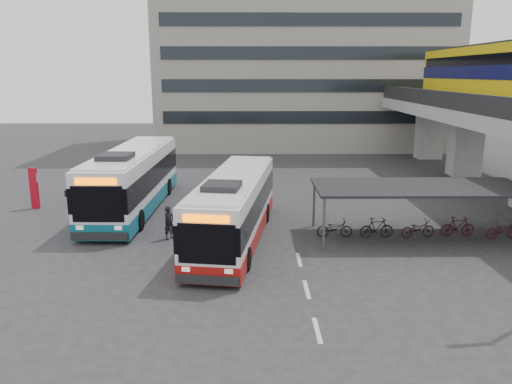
{
  "coord_description": "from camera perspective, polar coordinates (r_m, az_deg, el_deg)",
  "views": [
    {
      "loc": [
        0.46,
        -19.99,
        7.75
      ],
      "look_at": [
        0.71,
        4.11,
        2.0
      ],
      "focal_mm": 35.0,
      "sensor_mm": 36.0,
      "label": 1
    }
  ],
  "objects": [
    {
      "name": "bike_shelter",
      "position": [
        25.14,
        18.1,
        -1.61
      ],
      "size": [
        10.0,
        4.0,
        2.54
      ],
      "color": "#595B60",
      "rests_on": "ground"
    },
    {
      "name": "viaduct",
      "position": [
        37.19,
        26.23,
        9.73
      ],
      "size": [
        8.0,
        32.0,
        9.68
      ],
      "color": "gray",
      "rests_on": "ground"
    },
    {
      "name": "bus_teal",
      "position": [
        29.71,
        -13.84,
        1.37
      ],
      "size": [
        3.09,
        12.81,
        3.77
      ],
      "rotation": [
        0.0,
        0.0,
        -0.03
      ],
      "color": "white",
      "rests_on": "ground"
    },
    {
      "name": "office_block",
      "position": [
        56.46,
        5.31,
        18.2
      ],
      "size": [
        30.0,
        15.0,
        25.0
      ],
      "primitive_type": "cube",
      "color": "gray",
      "rests_on": "ground"
    },
    {
      "name": "ground",
      "position": [
        21.44,
        -1.79,
        -7.78
      ],
      "size": [
        120.0,
        120.0,
        0.0
      ],
      "primitive_type": "plane",
      "color": "#28282B",
      "rests_on": "ground"
    },
    {
      "name": "sign_totem_north",
      "position": [
        31.83,
        -24.04,
        0.46
      ],
      "size": [
        0.52,
        0.25,
        2.42
      ],
      "rotation": [
        0.0,
        0.0,
        -0.21
      ],
      "color": "#AB0A1A",
      "rests_on": "ground"
    },
    {
      "name": "road_markings",
      "position": [
        18.78,
        5.81,
        -11.01
      ],
      "size": [
        0.15,
        7.6,
        0.01
      ],
      "color": "beige",
      "rests_on": "ground"
    },
    {
      "name": "bus_main",
      "position": [
        23.51,
        -2.49,
        -1.83
      ],
      "size": [
        4.1,
        11.68,
        3.38
      ],
      "rotation": [
        0.0,
        0.0,
        -0.14
      ],
      "color": "white",
      "rests_on": "ground"
    },
    {
      "name": "pedestrian",
      "position": [
        24.15,
        -9.92,
        -3.48
      ],
      "size": [
        0.66,
        0.71,
        1.63
      ],
      "primitive_type": "imported",
      "rotation": [
        0.0,
        0.0,
        0.95
      ],
      "color": "black",
      "rests_on": "ground"
    }
  ]
}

